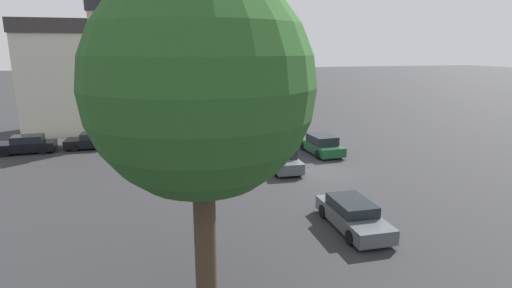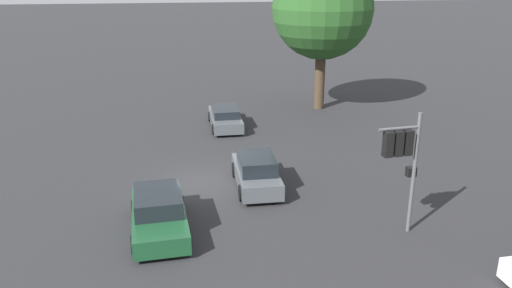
# 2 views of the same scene
# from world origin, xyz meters

# --- Properties ---
(ground_plane) EXTENTS (300.00, 300.00, 0.00)m
(ground_plane) POSITION_xyz_m (0.00, 0.00, 0.00)
(ground_plane) COLOR #28282B
(rowhouse_backdrop) EXTENTS (7.44, 13.56, 12.56)m
(rowhouse_backdrop) POSITION_xyz_m (18.27, 15.15, 5.86)
(rowhouse_backdrop) COLOR #BCA893
(rowhouse_backdrop) RESTS_ON ground_plane
(street_tree) EXTENTS (6.81, 6.81, 10.28)m
(street_tree) POSITION_xyz_m (-11.92, 9.18, 6.85)
(street_tree) COLOR #423323
(street_tree) RESTS_ON ground_plane
(traffic_signal) EXTENTS (0.65, 1.68, 4.56)m
(traffic_signal) POSITION_xyz_m (5.86, 6.49, 3.19)
(traffic_signal) COLOR #515456
(traffic_signal) RESTS_ON ground_plane
(crossing_car_0) EXTENTS (4.30, 1.97, 1.52)m
(crossing_car_0) POSITION_xyz_m (0.88, 2.25, 0.71)
(crossing_car_0) COLOR #4C5156
(crossing_car_0) RESTS_ON ground_plane
(crossing_car_1) EXTENTS (4.63, 1.93, 1.28)m
(crossing_car_1) POSITION_xyz_m (-8.57, 2.07, 0.62)
(crossing_car_1) COLOR #4C5156
(crossing_car_1) RESTS_ON ground_plane
(crossing_car_2) EXTENTS (4.66, 2.17, 1.48)m
(crossing_car_2) POSITION_xyz_m (4.09, -2.02, 0.70)
(crossing_car_2) COLOR #194728
(crossing_car_2) RESTS_ON ground_plane
(parked_car_0) EXTENTS (1.98, 3.96, 1.41)m
(parked_car_0) POSITION_xyz_m (10.25, 10.20, 0.66)
(parked_car_0) COLOR silver
(parked_car_0) RESTS_ON ground_plane
(parked_car_1) EXTENTS (2.04, 4.47, 1.29)m
(parked_car_1) POSITION_xyz_m (10.49, 15.20, 0.62)
(parked_car_1) COLOR black
(parked_car_1) RESTS_ON ground_plane
(parked_car_2) EXTENTS (1.91, 4.24, 1.38)m
(parked_car_2) POSITION_xyz_m (10.22, 20.15, 0.65)
(parked_car_2) COLOR black
(parked_car_2) RESTS_ON ground_plane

